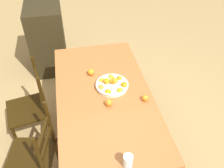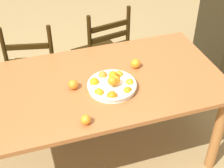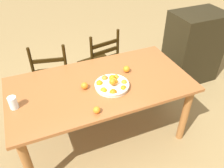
# 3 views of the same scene
# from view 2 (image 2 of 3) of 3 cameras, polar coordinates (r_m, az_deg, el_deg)

# --- Properties ---
(ground_plane) EXTENTS (12.00, 12.00, 0.00)m
(ground_plane) POSITION_cam_2_polar(r_m,az_deg,el_deg) (2.95, -2.26, -11.85)
(ground_plane) COLOR #93794C
(dining_table) EXTENTS (1.87, 0.97, 0.78)m
(dining_table) POSITION_cam_2_polar(r_m,az_deg,el_deg) (2.48, -2.64, -1.77)
(dining_table) COLOR #9B5A2E
(dining_table) RESTS_ON ground
(chair_near_window) EXTENTS (0.52, 0.52, 0.99)m
(chair_near_window) POSITION_cam_2_polar(r_m,az_deg,el_deg) (3.29, -1.65, 4.94)
(chair_near_window) COLOR black
(chair_near_window) RESTS_ON ground
(chair_by_cabinet) EXTENTS (0.52, 0.52, 0.99)m
(chair_by_cabinet) POSITION_cam_2_polar(r_m,az_deg,el_deg) (3.16, -13.04, 1.99)
(chair_by_cabinet) COLOR black
(chair_by_cabinet) RESTS_ON ground
(fruit_bowl) EXTENTS (0.35, 0.35, 0.12)m
(fruit_bowl) POSITION_cam_2_polar(r_m,az_deg,el_deg) (2.33, -0.02, -0.16)
(fruit_bowl) COLOR white
(fruit_bowl) RESTS_ON dining_table
(orange_loose_0) EXTENTS (0.07, 0.07, 0.07)m
(orange_loose_0) POSITION_cam_2_polar(r_m,az_deg,el_deg) (2.34, -6.68, -0.10)
(orange_loose_0) COLOR orange
(orange_loose_0) RESTS_ON dining_table
(orange_loose_1) EXTENTS (0.06, 0.06, 0.06)m
(orange_loose_1) POSITION_cam_2_polar(r_m,az_deg,el_deg) (2.07, -4.52, -6.12)
(orange_loose_1) COLOR orange
(orange_loose_1) RESTS_ON dining_table
(orange_loose_2) EXTENTS (0.07, 0.07, 0.07)m
(orange_loose_2) POSITION_cam_2_polar(r_m,az_deg,el_deg) (2.54, 4.06, 3.51)
(orange_loose_2) COLOR orange
(orange_loose_2) RESTS_ON dining_table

